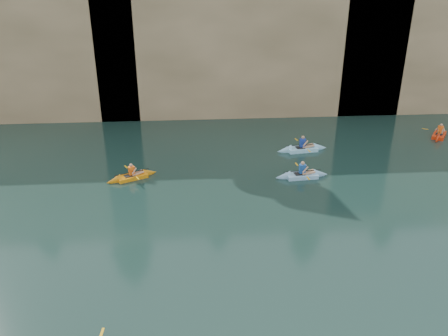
{
  "coord_description": "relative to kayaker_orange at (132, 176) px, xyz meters",
  "views": [
    {
      "loc": [
        -3.05,
        -12.26,
        10.26
      ],
      "look_at": [
        -1.7,
        4.53,
        3.0
      ],
      "focal_mm": 35.0,
      "sensor_mm": 36.0,
      "label": 1
    }
  ],
  "objects": [
    {
      "name": "ground",
      "position": [
        6.42,
        -10.37,
        -0.14
      ],
      "size": [
        160.0,
        160.0,
        0.0
      ],
      "primitive_type": "plane",
      "color": "black",
      "rests_on": "ground"
    },
    {
      "name": "sea_cave_center",
      "position": [
        2.42,
        11.58,
        1.46
      ],
      "size": [
        3.5,
        1.0,
        3.2
      ],
      "primitive_type": "cube",
      "color": "black",
      "rests_on": "ground"
    },
    {
      "name": "kayaker_ltblue_mid",
      "position": [
        10.58,
        3.48,
        0.02
      ],
      "size": [
        3.51,
        2.54,
        1.31
      ],
      "rotation": [
        0.0,
        0.0,
        0.15
      ],
      "color": "#95DAFA",
      "rests_on": "ground"
    },
    {
      "name": "kayaker_red_far",
      "position": [
        21.03,
        5.51,
        0.01
      ],
      "size": [
        2.53,
        3.08,
        1.21
      ],
      "rotation": [
        0.0,
        0.0,
        0.94
      ],
      "color": "red",
      "rests_on": "ground"
    },
    {
      "name": "kayaker_orange",
      "position": [
        0.0,
        0.0,
        0.0
      ],
      "size": [
        2.95,
        2.03,
        1.12
      ],
      "rotation": [
        0.0,
        0.0,
        0.47
      ],
      "color": "orange",
      "rests_on": "ground"
    },
    {
      "name": "sea_cave_east",
      "position": [
        16.42,
        11.58,
        2.11
      ],
      "size": [
        5.0,
        1.0,
        4.5
      ],
      "primitive_type": "cube",
      "color": "black",
      "rests_on": "ground"
    },
    {
      "name": "kayaker_ltblue_near",
      "position": [
        9.55,
        -0.62,
        0.01
      ],
      "size": [
        3.14,
        2.4,
        1.22
      ],
      "rotation": [
        0.0,
        0.0,
        0.08
      ],
      "color": "#88BEE4",
      "rests_on": "ground"
    },
    {
      "name": "cliff_slab_center",
      "position": [
        8.42,
        12.23,
        5.56
      ],
      "size": [
        24.0,
        2.4,
        11.4
      ],
      "primitive_type": "cube",
      "color": "tan",
      "rests_on": "ground"
    },
    {
      "name": "cliff",
      "position": [
        6.42,
        19.63,
        5.86
      ],
      "size": [
        70.0,
        16.0,
        12.0
      ],
      "primitive_type": "cube",
      "color": "tan",
      "rests_on": "ground"
    }
  ]
}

